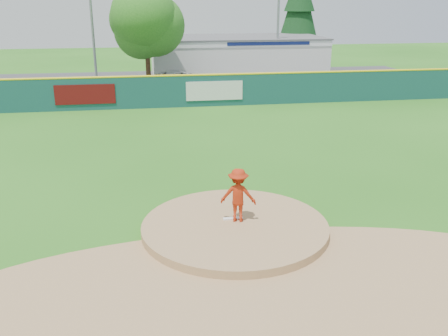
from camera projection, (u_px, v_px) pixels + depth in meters
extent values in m
plane|color=#286B19|center=(235.00, 231.00, 14.78)|extent=(120.00, 120.00, 0.00)
cylinder|color=#9E774C|center=(235.00, 231.00, 14.78)|extent=(5.50, 5.50, 0.50)
cube|color=white|center=(233.00, 218.00, 14.97)|extent=(0.60, 0.15, 0.04)
cylinder|color=#9E774C|center=(258.00, 285.00, 11.97)|extent=(15.40, 15.40, 0.01)
cube|color=#38383A|center=(174.00, 84.00, 40.00)|extent=(44.00, 16.00, 0.02)
imported|color=#AB270E|center=(238.00, 195.00, 14.63)|extent=(1.18, 0.87, 1.62)
imported|color=silver|center=(180.00, 79.00, 37.81)|extent=(5.43, 4.08, 1.37)
cube|color=silver|center=(236.00, 56.00, 45.07)|extent=(15.00, 8.00, 3.20)
cube|color=white|center=(245.00, 44.00, 40.86)|extent=(15.00, 0.06, 0.55)
cube|color=#0F194C|center=(269.00, 44.00, 41.13)|extent=(7.00, 0.03, 0.28)
cube|color=#59595B|center=(236.00, 37.00, 44.54)|extent=(15.20, 8.20, 0.12)
cube|color=#5A0C0D|center=(85.00, 94.00, 30.29)|extent=(3.60, 0.04, 1.20)
cube|color=silver|center=(214.00, 91.00, 31.50)|extent=(3.60, 0.04, 1.20)
cube|color=#144343|center=(183.00, 91.00, 31.27)|extent=(40.00, 0.10, 2.00)
cylinder|color=yellow|center=(183.00, 75.00, 30.95)|extent=(40.00, 0.14, 0.14)
cylinder|color=#382314|center=(148.00, 72.00, 37.41)|extent=(0.36, 0.36, 2.60)
sphere|color=#387F23|center=(146.00, 27.00, 36.36)|extent=(5.60, 5.60, 5.60)
cylinder|color=#382314|center=(297.00, 59.00, 50.13)|extent=(0.40, 0.40, 1.60)
cone|color=#113A16|center=(299.00, 9.00, 48.60)|extent=(4.40, 4.40, 7.90)
cylinder|color=gray|center=(91.00, 13.00, 37.31)|extent=(0.20, 0.20, 11.00)
cylinder|color=gray|center=(278.00, 18.00, 41.63)|extent=(0.20, 0.20, 10.00)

